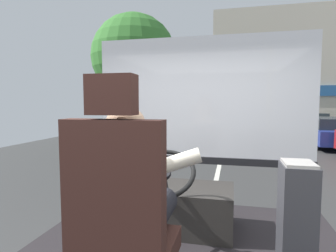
# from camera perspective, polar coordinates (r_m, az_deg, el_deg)

# --- Properties ---
(ground) EXTENTS (18.00, 44.00, 0.06)m
(ground) POSITION_cam_1_polar(r_m,az_deg,el_deg) (10.60, 11.07, -5.51)
(ground) COLOR #363636
(driver_seat) EXTENTS (0.48, 0.48, 1.31)m
(driver_seat) POSITION_cam_1_polar(r_m,az_deg,el_deg) (1.50, -9.34, -20.11)
(driver_seat) COLOR black
(driver_seat) RESTS_ON bus_floor
(bus_driver) EXTENTS (0.74, 0.60, 0.72)m
(bus_driver) POSITION_cam_1_polar(r_m,az_deg,el_deg) (1.56, -7.49, -13.39)
(bus_driver) COLOR black
(bus_driver) RESTS_ON driver_seat
(steering_console) EXTENTS (1.10, 0.99, 0.80)m
(steering_console) POSITION_cam_1_polar(r_m,az_deg,el_deg) (2.71, 1.13, -16.01)
(steering_console) COLOR #282623
(steering_console) RESTS_ON bus_floor
(fare_box) EXTENTS (0.22, 0.28, 0.79)m
(fare_box) POSITION_cam_1_polar(r_m,az_deg,el_deg) (2.17, 24.92, -17.00)
(fare_box) COLOR #333338
(fare_box) RESTS_ON bus_floor
(windshield_panel) EXTENTS (2.50, 0.08, 1.48)m
(windshield_panel) POSITION_cam_1_polar(r_m,az_deg,el_deg) (3.26, 6.92, 2.32)
(windshield_panel) COLOR silver
(street_tree) EXTENTS (3.47, 3.47, 5.48)m
(street_tree) POSITION_cam_1_polar(r_m,az_deg,el_deg) (11.84, -6.99, 13.87)
(street_tree) COLOR #4C3828
(street_tree) RESTS_ON ground
(shop_building) EXTENTS (11.71, 4.26, 7.51)m
(shop_building) POSITION_cam_1_polar(r_m,az_deg,el_deg) (20.25, 26.61, 9.68)
(shop_building) COLOR #BCB29E
(shop_building) RESTS_ON ground
(parked_car_blue) EXTENTS (1.76, 4.32, 1.22)m
(parked_car_blue) POSITION_cam_1_polar(r_m,az_deg,el_deg) (13.76, 29.91, -0.95)
(parked_car_blue) COLOR navy
(parked_car_blue) RESTS_ON ground
(parked_car_green) EXTENTS (1.94, 4.34, 1.27)m
(parked_car_green) POSITION_cam_1_polar(r_m,az_deg,el_deg) (18.61, 26.72, 0.59)
(parked_car_green) COLOR #195633
(parked_car_green) RESTS_ON ground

